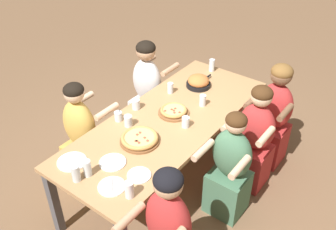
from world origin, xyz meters
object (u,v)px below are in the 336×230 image
object	(u,v)px
drinking_glass_h	(87,169)
drinking_glass_a	(136,104)
cocktail_glass_blue	(118,117)
drinking_glass_e	(203,101)
drinking_glass_i	(212,65)
drinking_glass_d	(76,173)
drinking_glass_f	(128,121)
diner_far_midright	(148,93)
pizza_board_main	(140,139)
empty_plate_b	(72,162)
diner_near_right	(273,118)
empty_plate_a	(139,175)
empty_plate_d	(112,187)
pizza_board_second	(174,111)
drinking_glass_c	(129,190)
drinking_glass_g	(186,123)
diner_near_center	(230,170)
diner_near_midright	(254,142)
diner_far_midleft	(82,139)
empty_plate_c	(113,163)
skillet_bowl	(198,82)
drinking_glass_b	(170,89)

from	to	relation	value
drinking_glass_h	drinking_glass_a	bearing A→B (deg)	18.12
cocktail_glass_blue	drinking_glass_h	xyz separation A→B (m)	(-0.67, -0.30, 0.02)
drinking_glass_e	drinking_glass_i	size ratio (longest dim) A/B	0.82
drinking_glass_d	drinking_glass_h	bearing A→B (deg)	-17.24
drinking_glass_d	drinking_glass_e	bearing A→B (deg)	-8.48
drinking_glass_f	diner_far_midright	distance (m)	0.96
pizza_board_main	empty_plate_b	distance (m)	0.59
drinking_glass_e	drinking_glass_h	distance (m)	1.36
diner_near_right	diner_far_midright	size ratio (longest dim) A/B	0.99
empty_plate_a	empty_plate_d	xyz separation A→B (m)	(-0.21, 0.09, -0.00)
empty_plate_b	drinking_glass_h	distance (m)	0.22
pizza_board_second	drinking_glass_e	xyz separation A→B (m)	(0.28, -0.14, 0.02)
drinking_glass_e	pizza_board_main	bearing A→B (deg)	170.83
drinking_glass_c	drinking_glass_g	bearing A→B (deg)	9.34
drinking_glass_f	drinking_glass_i	distance (m)	1.34
drinking_glass_d	diner_far_midright	distance (m)	1.69
drinking_glass_a	diner_near_center	world-z (taller)	diner_near_center
drinking_glass_i	drinking_glass_c	bearing A→B (deg)	-165.42
diner_near_midright	empty_plate_d	bearing A→B (deg)	70.65
drinking_glass_h	pizza_board_second	bearing A→B (deg)	-2.30
empty_plate_b	empty_plate_d	world-z (taller)	same
empty_plate_d	diner_far_midleft	size ratio (longest dim) A/B	0.18
empty_plate_b	empty_plate_c	xyz separation A→B (m)	(0.19, -0.27, 0.00)
drinking_glass_a	drinking_glass_e	size ratio (longest dim) A/B	0.87
drinking_glass_a	diner_far_midright	size ratio (longest dim) A/B	0.08
drinking_glass_h	diner_near_midright	world-z (taller)	diner_near_midright
cocktail_glass_blue	drinking_glass_c	distance (m)	0.95
diner_near_right	diner_far_midleft	world-z (taller)	diner_near_right
diner_near_midright	diner_near_center	size ratio (longest dim) A/B	1.02
drinking_glass_a	pizza_board_main	bearing A→B (deg)	-135.68
drinking_glass_h	diner_near_right	xyz separation A→B (m)	(1.87, -0.73, -0.29)
drinking_glass_d	diner_far_midleft	size ratio (longest dim) A/B	0.12
empty_plate_a	diner_near_right	world-z (taller)	diner_near_right
skillet_bowl	empty_plate_c	distance (m)	1.42
diner_near_center	skillet_bowl	bearing A→B (deg)	-40.41
drinking_glass_a	diner_near_center	distance (m)	1.08
empty_plate_d	diner_near_right	bearing A→B (deg)	-15.10
drinking_glass_f	diner_near_center	world-z (taller)	diner_near_center
drinking_glass_g	diner_far_midright	world-z (taller)	diner_far_midright
drinking_glass_c	diner_near_midright	xyz separation A→B (m)	(1.41, -0.33, -0.32)
drinking_glass_g	diner_far_midright	size ratio (longest dim) A/B	0.09
drinking_glass_d	diner_near_midright	size ratio (longest dim) A/B	0.13
diner_near_midright	diner_near_center	distance (m)	0.47
empty_plate_d	drinking_glass_i	world-z (taller)	drinking_glass_i
pizza_board_main	diner_far_midright	distance (m)	1.17
skillet_bowl	diner_near_midright	xyz separation A→B (m)	(-0.19, -0.78, -0.31)
empty_plate_c	diner_near_midright	bearing A→B (deg)	-28.82
drinking_glass_d	diner_far_midright	xyz separation A→B (m)	(1.56, 0.59, -0.29)
cocktail_glass_blue	drinking_glass_b	world-z (taller)	same
drinking_glass_c	diner_near_right	distance (m)	1.89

